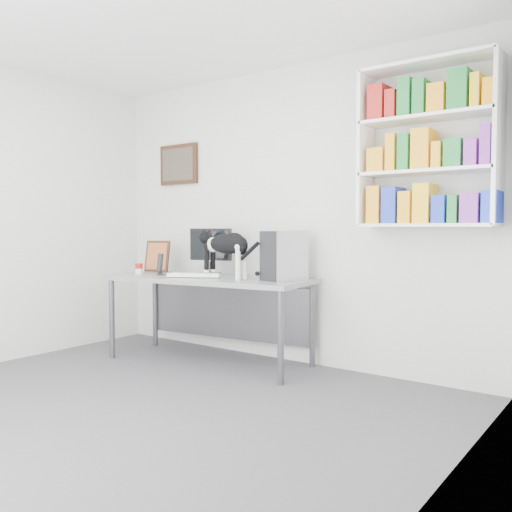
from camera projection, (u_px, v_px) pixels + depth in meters
name	position (u px, v px, depth m)	size (l,w,h in m)	color
room	(107.00, 209.00, 3.41)	(4.01, 4.01, 2.70)	#4C4C51
bookshelf	(427.00, 145.00, 4.04)	(1.03, 0.28, 1.24)	white
wall_art	(179.00, 165.00, 5.74)	(0.52, 0.04, 0.42)	#412115
desk	(209.00, 320.00, 4.93)	(1.88, 0.73, 0.78)	gray
monitor	(211.00, 251.00, 5.13)	(0.42, 0.20, 0.45)	black
keyboard	(195.00, 275.00, 4.90)	(0.47, 0.18, 0.04)	white
pc_tower	(285.00, 255.00, 4.59)	(0.19, 0.42, 0.42)	silver
speaker	(160.00, 264.00, 5.10)	(0.09, 0.09, 0.21)	black
leaning_print	(157.00, 256.00, 5.49)	(0.26, 0.11, 0.33)	#412115
soup_can	(139.00, 269.00, 5.20)	(0.07, 0.07, 0.10)	#9D160D
cat	(226.00, 255.00, 4.74)	(0.67, 0.18, 0.41)	black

